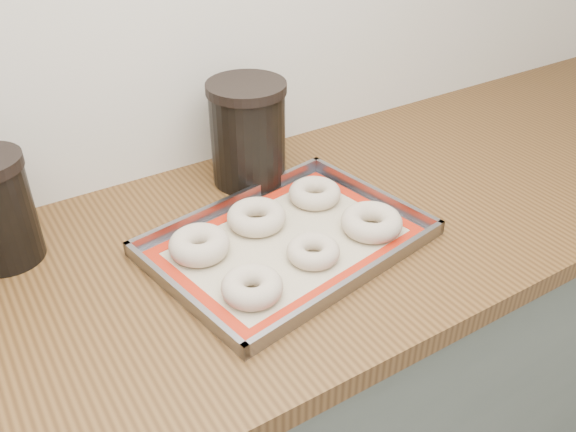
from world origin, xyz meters
TOP-DOWN VIEW (x-y plane):
  - countertop at (0.00, 1.68)m, footprint 3.06×0.68m
  - baking_tray at (0.17, 1.64)m, footprint 0.51×0.40m
  - baking_mat at (0.17, 1.64)m, footprint 0.46×0.36m
  - bagel_front_left at (0.05, 1.55)m, footprint 0.11×0.11m
  - bagel_front_mid at (0.18, 1.58)m, footprint 0.12×0.12m
  - bagel_front_right at (0.31, 1.59)m, footprint 0.12×0.12m
  - bagel_back_left at (0.02, 1.69)m, footprint 0.14×0.14m
  - bagel_back_mid at (0.15, 1.71)m, footprint 0.14×0.14m
  - bagel_back_right at (0.29, 1.73)m, footprint 0.10×0.10m
  - canister_right at (0.22, 1.88)m, footprint 0.16×0.16m

SIDE VIEW (x-z plane):
  - countertop at x=0.00m, z-range 0.86..0.90m
  - baking_mat at x=0.17m, z-range 0.90..0.91m
  - baking_tray at x=0.17m, z-range 0.89..0.92m
  - bagel_front_mid at x=0.18m, z-range 0.90..0.94m
  - bagel_back_right at x=0.29m, z-range 0.90..0.94m
  - bagel_back_mid at x=0.15m, z-range 0.90..0.94m
  - bagel_front_left at x=0.05m, z-range 0.90..0.94m
  - bagel_front_right at x=0.31m, z-range 0.90..0.94m
  - bagel_back_left at x=0.02m, z-range 0.90..0.94m
  - canister_right at x=0.22m, z-range 0.90..1.11m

